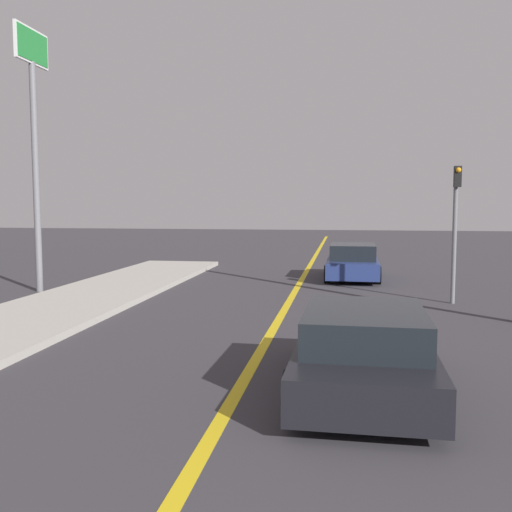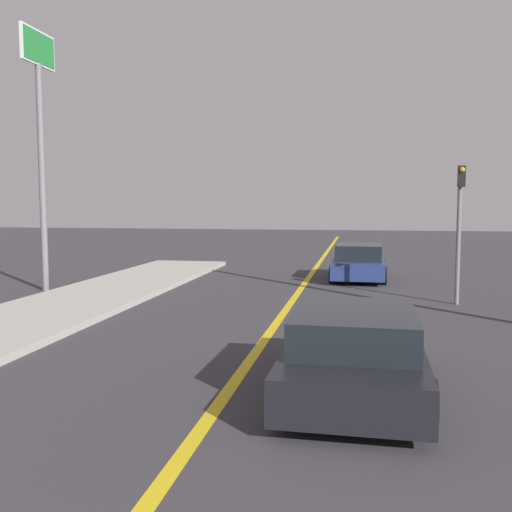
{
  "view_description": "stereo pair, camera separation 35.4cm",
  "coord_description": "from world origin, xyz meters",
  "px_view_note": "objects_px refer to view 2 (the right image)",
  "views": [
    {
      "loc": [
        1.5,
        0.34,
        2.69
      ],
      "look_at": [
        -0.52,
        13.27,
        1.5
      ],
      "focal_mm": 40.0,
      "sensor_mm": 36.0,
      "label": 1
    },
    {
      "loc": [
        1.85,
        0.4,
        2.69
      ],
      "look_at": [
        -0.52,
        13.27,
        1.5
      ],
      "focal_mm": 40.0,
      "sensor_mm": 36.0,
      "label": 2
    }
  ],
  "objects_px": {
    "traffic_light": "(459,219)",
    "car_ahead_center": "(358,263)",
    "roadside_sign": "(40,108)",
    "car_near_right_lane": "(355,351)"
  },
  "relations": [
    {
      "from": "traffic_light",
      "to": "roadside_sign",
      "type": "height_order",
      "value": "roadside_sign"
    },
    {
      "from": "traffic_light",
      "to": "car_ahead_center",
      "type": "bearing_deg",
      "value": 118.93
    },
    {
      "from": "car_near_right_lane",
      "to": "roadside_sign",
      "type": "distance_m",
      "value": 13.46
    },
    {
      "from": "car_near_right_lane",
      "to": "roadside_sign",
      "type": "xyz_separation_m",
      "value": [
        -9.58,
        8.02,
        5.01
      ]
    },
    {
      "from": "roadside_sign",
      "to": "car_near_right_lane",
      "type": "bearing_deg",
      "value": -39.94
    },
    {
      "from": "traffic_light",
      "to": "roadside_sign",
      "type": "relative_size",
      "value": 0.47
    },
    {
      "from": "car_ahead_center",
      "to": "traffic_light",
      "type": "relative_size",
      "value": 1.08
    },
    {
      "from": "car_near_right_lane",
      "to": "car_ahead_center",
      "type": "relative_size",
      "value": 1.05
    },
    {
      "from": "car_near_right_lane",
      "to": "car_ahead_center",
      "type": "height_order",
      "value": "car_ahead_center"
    },
    {
      "from": "car_ahead_center",
      "to": "roadside_sign",
      "type": "relative_size",
      "value": 0.51
    }
  ]
}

